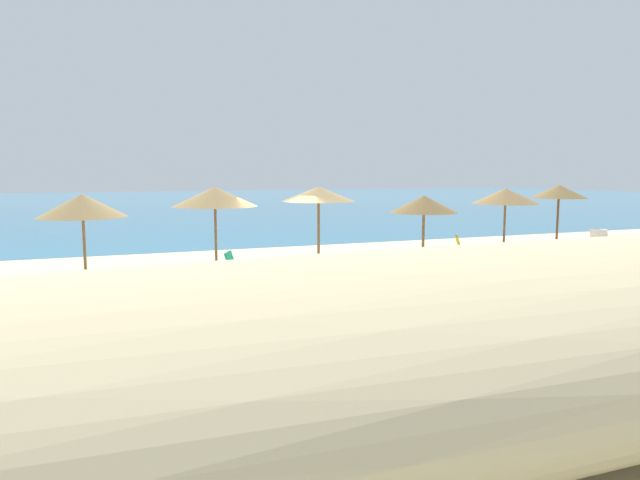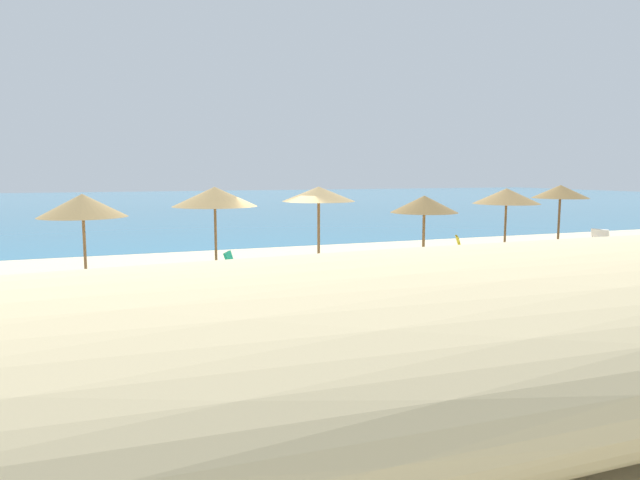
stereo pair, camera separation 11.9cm
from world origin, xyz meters
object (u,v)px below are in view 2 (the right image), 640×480
object	(u,v)px
lounge_chair_1	(593,247)
beach_umbrella_3	(215,197)
lounge_chair_2	(213,276)
beach_ball	(549,257)
beach_umbrella_7	(560,192)
beach_umbrella_4	(319,194)
cooler_box	(485,260)
lounge_chair_0	(445,254)
beach_umbrella_2	(83,206)
beach_umbrella_5	(424,204)
beach_umbrella_6	(506,196)

from	to	relation	value
lounge_chair_1	beach_umbrella_3	bearing A→B (deg)	71.68
lounge_chair_2	beach_ball	world-z (taller)	lounge_chair_2
beach_umbrella_3	beach_umbrella_7	distance (m)	13.72
beach_umbrella_4	beach_umbrella_7	bearing A→B (deg)	1.58
beach_ball	cooler_box	world-z (taller)	cooler_box
beach_ball	lounge_chair_0	bearing A→B (deg)	-179.32
beach_umbrella_7	lounge_chair_2	size ratio (longest dim) A/B	1.53
cooler_box	beach_umbrella_3	bearing A→B (deg)	174.96
beach_ball	cooler_box	size ratio (longest dim) A/B	0.63
lounge_chair_0	beach_ball	distance (m)	4.56
beach_umbrella_2	beach_ball	bearing A→B (deg)	-4.14
beach_umbrella_2	lounge_chair_2	world-z (taller)	beach_umbrella_2
beach_ball	beach_umbrella_4	bearing A→B (deg)	174.13
beach_umbrella_4	beach_umbrella_5	world-z (taller)	beach_umbrella_4
beach_umbrella_2	lounge_chair_0	world-z (taller)	beach_umbrella_2
beach_umbrella_5	beach_ball	world-z (taller)	beach_umbrella_5
lounge_chair_0	lounge_chair_1	bearing A→B (deg)	-61.36
lounge_chair_0	lounge_chair_1	xyz separation A→B (m)	(6.54, -0.05, -0.05)
beach_umbrella_4	lounge_chair_0	size ratio (longest dim) A/B	1.69
beach_umbrella_5	lounge_chair_0	bearing A→B (deg)	-48.93
beach_umbrella_2	cooler_box	size ratio (longest dim) A/B	6.01
beach_umbrella_4	beach_umbrella_7	xyz separation A→B (m)	(10.28, 0.28, -0.06)
lounge_chair_1	beach_umbrella_2	bearing A→B (deg)	70.27
lounge_chair_0	lounge_chair_2	world-z (taller)	lounge_chair_0
beach_umbrella_3	cooler_box	world-z (taller)	beach_umbrella_3
beach_umbrella_7	beach_umbrella_6	bearing A→B (deg)	-168.80
beach_umbrella_3	beach_umbrella_5	world-z (taller)	beach_umbrella_3
beach_umbrella_6	lounge_chair_2	bearing A→B (deg)	-171.89
beach_umbrella_3	beach_umbrella_5	distance (m)	7.15
lounge_chair_1	lounge_chair_2	bearing A→B (deg)	77.78
beach_umbrella_4	lounge_chair_0	distance (m)	4.79
beach_umbrella_3	beach_umbrella_6	bearing A→B (deg)	0.16
beach_umbrella_7	lounge_chair_2	distance (m)	14.40
beach_umbrella_5	cooler_box	bearing A→B (deg)	-21.79
beach_umbrella_3	beach_ball	bearing A→B (deg)	-2.55
beach_umbrella_6	lounge_chair_1	bearing A→B (deg)	-10.72
beach_umbrella_7	lounge_chair_0	bearing A→B (deg)	-168.45
lounge_chair_0	beach_umbrella_6	bearing A→B (deg)	-48.98
beach_ball	beach_umbrella_5	bearing A→B (deg)	174.05
lounge_chair_2	beach_ball	bearing A→B (deg)	-59.51
lounge_chair_1	beach_ball	size ratio (longest dim) A/B	6.44
beach_umbrella_2	lounge_chair_0	size ratio (longest dim) A/B	1.60
lounge_chair_1	lounge_chair_2	world-z (taller)	lounge_chair_2
beach_umbrella_2	lounge_chair_1	distance (m)	17.96
beach_ball	cooler_box	bearing A→B (deg)	-175.17
lounge_chair_0	beach_umbrella_4	bearing A→B (deg)	106.36
beach_umbrella_7	beach_umbrella_4	bearing A→B (deg)	-178.42
lounge_chair_1	cooler_box	distance (m)	5.09
beach_umbrella_5	beach_umbrella_6	distance (m)	3.47
beach_umbrella_2	lounge_chair_0	distance (m)	11.49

